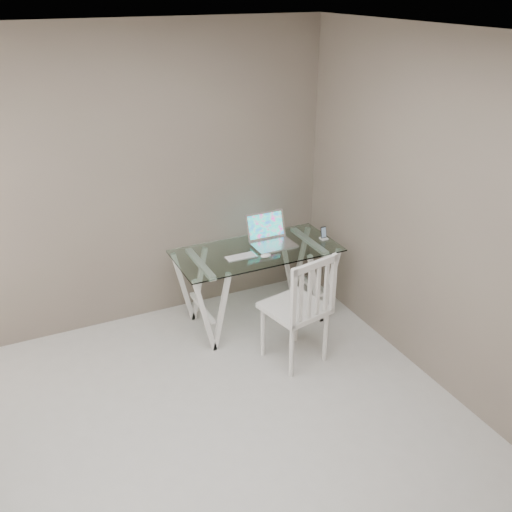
{
  "coord_description": "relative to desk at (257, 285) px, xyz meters",
  "views": [
    {
      "loc": [
        -0.94,
        -2.56,
        2.97
      ],
      "look_at": [
        0.93,
        1.37,
        0.85
      ],
      "focal_mm": 40.0,
      "sensor_mm": 36.0,
      "label": 1
    }
  ],
  "objects": [
    {
      "name": "room",
      "position": [
        -1.14,
        -1.65,
        1.33
      ],
      "size": [
        4.5,
        4.52,
        2.71
      ],
      "color": "#B6B3AE",
      "rests_on": "ground"
    },
    {
      "name": "desk",
      "position": [
        0.0,
        0.0,
        0.0
      ],
      "size": [
        1.5,
        0.7,
        0.75
      ],
      "color": "silver",
      "rests_on": "ground"
    },
    {
      "name": "chair",
      "position": [
        0.04,
        -0.77,
        0.18
      ],
      "size": [
        0.55,
        0.55,
        1.02
      ],
      "rotation": [
        0.0,
        0.0,
        0.21
      ],
      "color": "silver",
      "rests_on": "ground"
    },
    {
      "name": "laptop",
      "position": [
        0.18,
        0.09,
        0.43
      ],
      "size": [
        0.39,
        0.36,
        0.26
      ],
      "color": "silver",
      "rests_on": "desk"
    },
    {
      "name": "keyboard",
      "position": [
        -0.19,
        -0.07,
        0.37
      ],
      "size": [
        0.29,
        0.12,
        0.01
      ],
      "primitive_type": "cube",
      "color": "silver",
      "rests_on": "desk"
    },
    {
      "name": "mouse",
      "position": [
        0.01,
        -0.17,
        0.38
      ],
      "size": [
        0.1,
        0.06,
        0.03
      ],
      "primitive_type": "ellipsoid",
      "color": "white",
      "rests_on": "desk"
    },
    {
      "name": "phone_dock",
      "position": [
        0.68,
        -0.05,
        0.4
      ],
      "size": [
        0.07,
        0.07,
        0.12
      ],
      "color": "white",
      "rests_on": "desk"
    }
  ]
}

